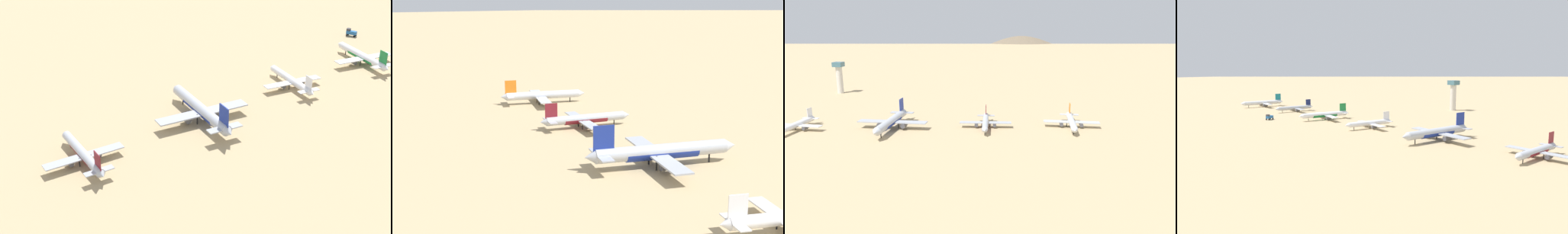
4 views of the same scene
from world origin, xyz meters
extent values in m
plane|color=tan|center=(0.00, 0.00, 0.00)|extent=(1800.00, 1800.00, 0.00)
cylinder|color=white|center=(8.00, -46.45, 3.67)|extent=(31.62, 6.73, 3.32)
cone|color=white|center=(25.02, -48.31, 3.67)|extent=(3.13, 3.54, 3.25)
cone|color=white|center=(-8.84, -44.60, 3.67)|extent=(2.76, 3.24, 2.99)
cube|color=#197A38|center=(-5.72, -44.94, 7.56)|extent=(4.81, 0.83, 6.11)
cube|color=silver|center=(-6.24, -44.89, 4.00)|extent=(3.92, 10.72, 0.31)
cube|color=silver|center=(6.70, -46.30, 3.09)|extent=(7.58, 30.00, 0.39)
cylinder|color=#4C4C54|center=(7.97, -41.17, 1.89)|extent=(3.87, 2.40, 2.01)
cylinder|color=#4C4C54|center=(6.82, -51.59, 1.89)|extent=(3.87, 2.40, 2.01)
cylinder|color=black|center=(19.88, -47.75, 1.67)|extent=(0.38, 0.38, 3.34)
cylinder|color=black|center=(6.08, -43.95, 1.67)|extent=(0.38, 0.38, 3.34)
cylinder|color=black|center=(5.59, -48.47, 1.67)|extent=(0.38, 0.38, 3.34)
cylinder|color=#197A38|center=(8.00, -46.45, 3.42)|extent=(17.55, 5.19, 3.33)
cylinder|color=white|center=(2.96, -1.35, 3.25)|extent=(28.01, 5.09, 2.94)
cone|color=white|center=(18.09, -2.52, 3.25)|extent=(2.69, 3.07, 2.88)
cone|color=white|center=(-12.01, -0.18, 3.25)|extent=(2.37, 2.81, 2.65)
cube|color=white|center=(-9.23, -0.40, 6.70)|extent=(4.27, 0.60, 5.42)
cube|color=silver|center=(-9.70, -0.36, 3.55)|extent=(3.19, 9.45, 0.28)
cube|color=silver|center=(1.80, -1.26, 2.74)|extent=(5.90, 26.54, 0.35)
cylinder|color=#4C4C54|center=(2.78, 3.33, 1.67)|extent=(3.38, 2.03, 1.78)
cylinder|color=#4C4C54|center=(2.06, -5.94, 1.67)|extent=(3.38, 2.03, 1.78)
cylinder|color=black|center=(13.52, -2.17, 1.48)|extent=(0.34, 0.34, 2.96)
cylinder|color=black|center=(1.19, 0.81, 1.48)|extent=(0.34, 0.34, 2.96)
cylinder|color=black|center=(0.87, -3.20, 1.48)|extent=(0.34, 0.34, 2.96)
cylinder|color=#B2B7C1|center=(-4.13, 46.62, 4.52)|extent=(38.82, 5.17, 4.09)
cone|color=#B2B7C1|center=(16.95, 46.03, 4.52)|extent=(3.55, 4.10, 4.01)
cone|color=#B2B7C1|center=(-24.98, 47.20, 4.52)|extent=(3.11, 3.76, 3.68)
cube|color=navy|center=(-21.11, 47.09, 9.30)|extent=(5.92, 0.54, 7.53)
cube|color=#A4A8B2|center=(-21.76, 47.11, 4.93)|extent=(3.80, 13.00, 0.39)
cube|color=#A4A8B2|center=(-5.74, 46.66, 3.80)|extent=(6.40, 36.71, 0.48)
cylinder|color=#4C4C54|center=(-4.70, 53.09, 2.32)|extent=(4.58, 2.60, 2.47)
cylinder|color=#4C4C54|center=(-5.06, 40.19, 2.32)|extent=(4.58, 2.60, 2.47)
cylinder|color=black|center=(10.58, 46.21, 2.05)|extent=(0.47, 0.47, 4.11)
cylinder|color=black|center=(-6.74, 49.49, 2.05)|extent=(0.47, 0.47, 4.11)
cylinder|color=black|center=(-6.89, 43.90, 2.05)|extent=(0.47, 0.47, 4.11)
cylinder|color=navy|center=(-4.13, 46.62, 4.21)|extent=(21.40, 4.69, 4.10)
cylinder|color=#B2B7C1|center=(-11.12, 95.06, 3.36)|extent=(28.92, 4.67, 3.04)
cone|color=#B2B7C1|center=(4.54, 95.95, 3.36)|extent=(2.72, 3.12, 2.98)
cone|color=#B2B7C1|center=(-26.61, 94.18, 3.36)|extent=(2.39, 2.86, 2.74)
cube|color=maroon|center=(-23.73, 94.35, 6.92)|extent=(4.41, 0.53, 5.60)
cube|color=#A4A8B2|center=(-24.21, 94.32, 3.66)|extent=(3.10, 9.73, 0.29)
cube|color=#A4A8B2|center=(-12.31, 94.99, 2.83)|extent=(5.54, 27.38, 0.36)
cylinder|color=#4C4C54|center=(-11.95, 99.82, 1.73)|extent=(3.46, 2.03, 1.84)
cylinder|color=#4C4C54|center=(-11.40, 90.24, 1.73)|extent=(3.46, 2.03, 1.84)
cylinder|color=black|center=(-0.19, 95.68, 1.53)|extent=(0.35, 0.35, 3.06)
cylinder|color=black|center=(-13.23, 97.03, 1.53)|extent=(0.35, 0.35, 3.06)
cylinder|color=black|center=(-12.99, 92.87, 1.53)|extent=(0.35, 0.35, 3.06)
cylinder|color=maroon|center=(-11.12, 95.06, 3.13)|extent=(15.99, 3.94, 3.05)
cube|color=#1E5999|center=(38.62, -69.02, 1.95)|extent=(5.67, 4.51, 1.70)
cube|color=#333338|center=(40.11, -68.21, 3.35)|extent=(2.57, 2.68, 1.10)
cylinder|color=black|center=(39.80, -67.06, 0.55)|extent=(1.13, 0.83, 1.10)
cylinder|color=black|center=(40.90, -69.08, 0.55)|extent=(1.13, 0.83, 1.10)
cylinder|color=black|center=(36.33, -68.96, 0.55)|extent=(1.13, 0.83, 1.10)
cylinder|color=black|center=(37.43, -70.98, 0.55)|extent=(1.13, 0.83, 1.10)
camera|label=1|loc=(-165.86, 139.77, 98.67)|focal=51.61mm
camera|label=2|loc=(-70.93, -94.87, 51.01)|focal=53.45mm
camera|label=3|loc=(176.08, 109.76, 53.80)|focal=34.04mm
camera|label=4|loc=(128.17, 169.57, 39.16)|focal=33.08mm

